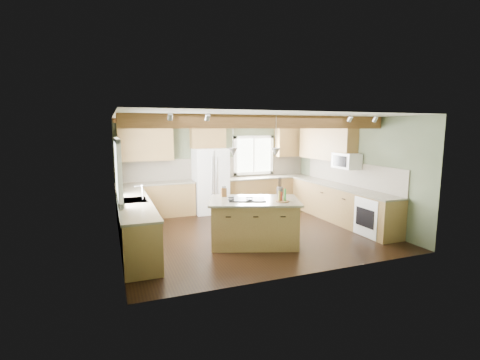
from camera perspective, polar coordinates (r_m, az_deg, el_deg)
name	(u,v)px	position (r m, az deg, el deg)	size (l,w,h in m)	color
floor	(249,232)	(8.04, 1.52, -8.49)	(5.60, 5.60, 0.00)	black
ceiling	(250,117)	(7.70, 1.60, 10.37)	(5.60, 5.60, 0.00)	silver
wall_back	(217,165)	(10.10, -3.87, 2.51)	(5.60, 5.60, 0.00)	#3F4732
wall_left	(117,182)	(7.18, -19.55, -0.37)	(5.00, 5.00, 0.00)	#3F4732
wall_right	(352,170)	(9.20, 17.91, 1.53)	(5.00, 5.00, 0.00)	#3F4732
ceiling_beam	(265,122)	(6.96, 4.15, 9.49)	(5.55, 0.26, 0.26)	#573518
soffit_trim	(217,121)	(9.95, -3.77, 9.57)	(5.55, 0.20, 0.10)	#573518
backsplash_back	(217,168)	(10.10, -3.84, 1.99)	(5.58, 0.03, 0.58)	brown
backsplash_right	(350,174)	(9.24, 17.62, 1.01)	(0.03, 3.70, 0.58)	brown
base_cab_back_left	(156,200)	(9.57, -13.60, -3.26)	(2.02, 0.60, 0.88)	brown
counter_back_left	(156,183)	(9.49, -13.70, -0.54)	(2.06, 0.64, 0.04)	#443F32
base_cab_back_right	(267,192)	(10.48, 4.48, -2.04)	(2.62, 0.60, 0.88)	brown
counter_back_right	(267,177)	(10.41, 4.51, 0.46)	(2.66, 0.64, 0.04)	#443F32
base_cab_left	(135,223)	(7.42, -16.91, -6.77)	(0.60, 3.70, 0.88)	brown
counter_left	(134,201)	(7.31, -17.06, -3.29)	(0.64, 3.74, 0.04)	#443F32
base_cab_right	(339,204)	(9.19, 16.01, -3.83)	(0.60, 3.70, 0.88)	brown
counter_right	(340,186)	(9.10, 16.13, -1.00)	(0.64, 3.74, 0.04)	#443F32
upper_cab_back_left	(146,144)	(9.49, -15.22, 5.79)	(1.40, 0.35, 0.90)	brown
upper_cab_over_fridge	(208,135)	(9.80, -5.31, 7.29)	(0.96, 0.35, 0.70)	brown
upper_cab_right	(326,143)	(9.76, 13.96, 5.90)	(0.35, 2.20, 0.90)	brown
upper_cab_back_corner	(290,141)	(10.80, 8.19, 6.28)	(0.90, 0.35, 0.90)	brown
window_left	(117,169)	(7.20, -19.50, 1.66)	(0.04, 1.60, 1.05)	white
window_back	(253,155)	(10.45, 2.20, 4.09)	(1.10, 0.04, 1.00)	white
sink	(134,201)	(7.31, -17.06, -3.25)	(0.50, 0.65, 0.03)	#262628
faucet	(143,193)	(7.30, -15.70, -2.06)	(0.02, 0.02, 0.28)	#B2B2B7
dishwasher	(141,243)	(6.17, -15.91, -9.90)	(0.60, 0.60, 0.84)	white
oven	(376,217)	(8.21, 21.41, -5.60)	(0.60, 0.72, 0.84)	white
microwave	(347,161)	(8.99, 17.09, 3.03)	(0.40, 0.70, 0.38)	white
pendant_left	(233,152)	(6.87, -1.14, 4.60)	(0.18, 0.18, 0.16)	#B2B2B7
pendant_right	(276,152)	(6.92, 5.87, 4.59)	(0.18, 0.18, 0.16)	#B2B2B7
refrigerator	(210,181)	(9.70, -4.88, -0.13)	(0.90, 0.74, 1.80)	white
island	(254,223)	(7.12, 2.31, -7.03)	(1.68, 1.03, 0.88)	brown
island_top	(254,201)	(7.01, 2.33, -3.41)	(1.80, 1.14, 0.04)	#443F32
cooktop	(247,199)	(7.00, 1.18, -3.18)	(0.73, 0.49, 0.02)	black
knife_block	(224,192)	(7.31, -2.68, -2.04)	(0.11, 0.08, 0.18)	brown
utensil_crock	(280,191)	(7.50, 6.55, -1.83)	(0.13, 0.13, 0.18)	#3C3530
bottle_tray	(283,196)	(6.86, 6.99, -2.55)	(0.26, 0.26, 0.24)	#5B301B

